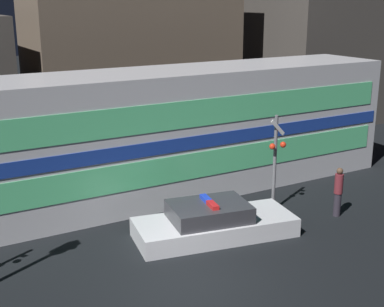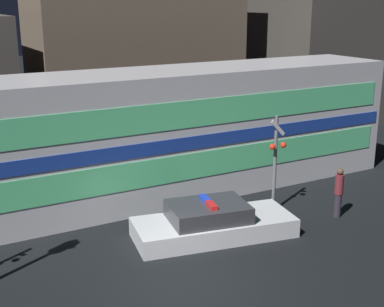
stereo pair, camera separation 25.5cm
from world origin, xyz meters
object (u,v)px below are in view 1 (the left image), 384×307
object	(u,v)px
police_car	(213,223)
pedestrian	(338,191)
crossing_signal_near	(276,158)
train	(173,133)

from	to	relation	value
police_car	pedestrian	world-z (taller)	pedestrian
police_car	crossing_signal_near	xyz separation A→B (m)	(2.83, 0.70, 1.43)
train	crossing_signal_near	bearing A→B (deg)	-58.63
police_car	pedestrian	size ratio (longest dim) A/B	3.05
crossing_signal_near	pedestrian	bearing A→B (deg)	-42.32
train	police_car	distance (m)	4.49
police_car	train	bearing A→B (deg)	89.19
train	pedestrian	size ratio (longest dim) A/B	10.47
police_car	pedestrian	distance (m)	4.44
train	police_car	xyz separation A→B (m)	(-0.80, -4.02, -1.82)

